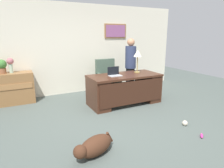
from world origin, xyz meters
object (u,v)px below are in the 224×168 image
Objects in this scene: dog_toy_ball at (185,123)px; vase_with_flowers at (10,63)px; desk_lamp at (138,55)px; dog_toy_plush at (202,136)px; armchair at (107,79)px; dog_lying at (94,146)px; laptop at (114,74)px; person_standing at (130,66)px; potted_plant at (2,66)px; credenza at (6,89)px; desk at (125,88)px.

vase_with_flowers is at bearing 134.91° from dog_toy_ball.
dog_toy_plush is (-0.12, -2.30, -1.24)m from desk_lamp.
armchair is at bearing 100.13° from dog_toy_ball.
dog_lying is (-1.55, -2.77, -0.33)m from armchair.
laptop is 0.87m from desk_lamp.
dog_lying reaches higher than dog_toy_plush.
dog_toy_ball is at bearing -79.87° from armchair.
dog_toy_ball is at bearing -45.09° from vase_with_flowers.
person_standing reaches higher than armchair.
person_standing is 4.67× the size of potted_plant.
dog_lying is 1.98m from dog_toy_plush.
dog_toy_plush is at bearing -10.38° from dog_lying.
dog_toy_plush is at bearing -50.02° from vase_with_flowers.
vase_with_flowers is at bearing 0.41° from credenza.
armchair is at bearing 92.99° from desk.
dog_toy_plush is (-0.27, -2.89, -0.84)m from person_standing.
dog_lying is at bearing 169.62° from dog_toy_plush.
dog_toy_plush is at bearing -100.00° from dog_toy_ball.
vase_with_flowers is at bearing 129.98° from dog_toy_plush.
dog_toy_plush is (3.13, -3.52, -0.39)m from credenza.
desk_lamp reaches higher than desk.
desk_lamp reaches higher than credenza.
dog_lying is at bearing -69.01° from potted_plant.
vase_with_flowers is 1.08× the size of potted_plant.
dog_toy_plush is at bearing -82.90° from armchair.
potted_plant is at bearing 154.24° from desk.
dog_toy_ball is at bearing -43.43° from credenza.
vase_with_flowers is 4.42m from dog_toy_ball.
armchair is 6.44× the size of dog_toy_plush.
desk_lamp reaches higher than vase_with_flowers.
credenza is 4.73m from dog_toy_plush.
credenza reaches higher than dog_toy_plush.
potted_plant is at bearing 169.51° from person_standing.
armchair is 2.84m from potted_plant.
credenza is at bearing 152.23° from laptop.
person_standing is at bearing 37.05° from laptop.
vase_with_flowers reaches higher than dog_lying.
armchair is 1.25m from desk_lamp.
laptop is 0.82× the size of vase_with_flowers.
credenza is 3.39m from dog_lying.
vase_with_flowers is at bearing 152.53° from desk.
person_standing reaches higher than vase_with_flowers.
laptop is at bearing -104.85° from armchair.
credenza is 1.82× the size of dog_lying.
laptop is (-0.24, -0.92, 0.36)m from armchair.
desk is 1.78m from dog_toy_ball.
credenza is 0.61m from potted_plant.
person_standing is 5.26× the size of laptop.
person_standing is at bearing 84.64° from dog_toy_plush.
dog_toy_ball is at bearing -67.45° from laptop.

